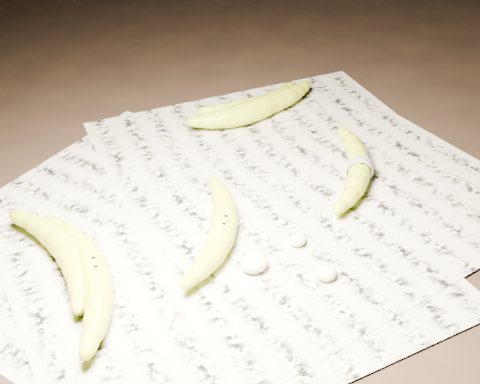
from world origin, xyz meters
TOP-DOWN VIEW (x-y plane):
  - ground at (0.00, 0.00)m, footprint 3.00×3.00m
  - newspaper_patch at (0.01, 0.04)m, footprint 0.90×0.70m
  - banana_left_a at (-0.23, 0.03)m, footprint 0.13×0.24m
  - banana_left_b at (-0.24, 0.10)m, footprint 0.08×0.20m
  - banana_center at (-0.04, 0.00)m, footprint 0.19×0.19m
  - banana_taped at (0.22, -0.01)m, footprint 0.19×0.18m
  - banana_upper_a at (0.24, 0.25)m, footprint 0.21×0.10m
  - banana_upper_b at (0.21, 0.24)m, footprint 0.21×0.07m
  - measuring_tape at (0.22, -0.01)m, footprint 0.03×0.04m
  - flesh_chunk_a at (-0.05, -0.07)m, footprint 0.04×0.03m
  - flesh_chunk_b at (0.02, -0.15)m, footprint 0.03×0.02m
  - flesh_chunk_c at (0.03, -0.07)m, footprint 0.03×0.02m

SIDE VIEW (x-z plane):
  - ground at x=0.00m, z-range 0.00..0.00m
  - newspaper_patch at x=0.01m, z-range 0.00..0.01m
  - flesh_chunk_c at x=0.03m, z-range 0.01..0.02m
  - flesh_chunk_b at x=0.02m, z-range 0.01..0.03m
  - flesh_chunk_a at x=-0.05m, z-range 0.01..0.03m
  - banana_taped at x=0.22m, z-range 0.01..0.04m
  - measuring_tape at x=0.22m, z-range 0.00..0.05m
  - banana_center at x=-0.04m, z-range 0.01..0.05m
  - banana_left_b at x=-0.24m, z-range 0.01..0.05m
  - banana_upper_a at x=0.24m, z-range 0.01..0.05m
  - banana_left_a at x=-0.23m, z-range 0.01..0.05m
  - banana_upper_b at x=0.21m, z-range 0.01..0.05m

